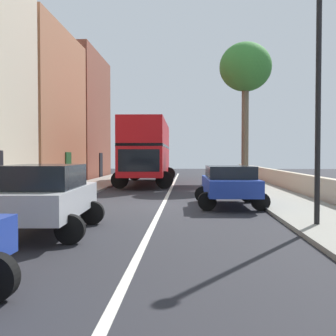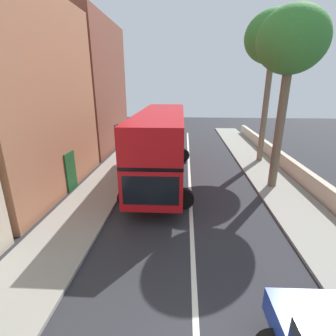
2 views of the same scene
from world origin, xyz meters
name	(u,v)px [view 2 (image 2 of 2)]	position (x,y,z in m)	size (l,w,h in m)	color
double_decker_bus	(161,141)	(-1.70, 11.46, 2.35)	(3.67, 11.09, 4.06)	red
street_tree_right_1	(274,39)	(5.28, 15.64, 8.30)	(3.72, 3.72, 9.97)	#7A6B56
street_tree_right_3	(291,44)	(4.58, 10.60, 7.32)	(3.26, 3.26, 8.89)	brown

